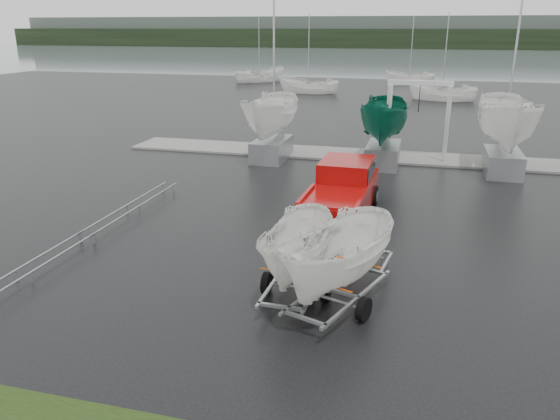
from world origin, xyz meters
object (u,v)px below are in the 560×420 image
Objects in this scene: pickup_truck at (343,190)px; trailer_parked at (342,204)px; boat_hoist at (418,109)px; trailer_hitched at (299,204)px.

trailer_parked reaches higher than pickup_truck.
trailer_parked reaches higher than boat_hoist.
pickup_truck is at bearing -103.06° from boat_hoist.
boat_hoist is at bearing 82.89° from trailer_hitched.
trailer_parked is (0.98, -6.99, 1.72)m from pickup_truck.
trailer_hitched is 16.90m from boat_hoist.
pickup_truck is 7.27m from trailer_parked.
pickup_truck is 10.59m from boat_hoist.
trailer_hitched reaches higher than boat_hoist.
pickup_truck is at bearing 117.75° from trailer_parked.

